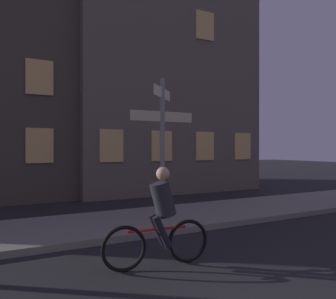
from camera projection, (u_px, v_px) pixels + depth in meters
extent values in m
cube|color=gray|center=(97.00, 226.00, 7.91)|extent=(40.00, 2.76, 0.14)
cylinder|color=gray|center=(162.00, 150.00, 7.95)|extent=(0.12, 0.12, 3.44)
cube|color=beige|center=(162.00, 93.00, 7.95)|extent=(0.85, 0.85, 0.24)
cube|color=beige|center=(162.00, 116.00, 7.95)|extent=(1.63, 0.03, 0.24)
torus|color=black|center=(124.00, 249.00, 5.14)|extent=(0.72, 0.12, 0.72)
torus|color=black|center=(188.00, 241.00, 5.57)|extent=(0.72, 0.12, 0.72)
cylinder|color=red|center=(157.00, 229.00, 5.36)|extent=(1.00, 0.13, 0.04)
cylinder|color=#26262D|center=(163.00, 199.00, 5.39)|extent=(0.48, 0.36, 0.61)
sphere|color=tan|center=(163.00, 174.00, 5.39)|extent=(0.22, 0.22, 0.22)
cylinder|color=black|center=(162.00, 232.00, 5.29)|extent=(0.35, 0.15, 0.55)
cylinder|color=black|center=(158.00, 229.00, 5.46)|extent=(0.35, 0.15, 0.55)
cube|color=#F2C672|center=(40.00, 146.00, 11.44)|extent=(0.90, 0.06, 1.20)
cube|color=#F2C672|center=(40.00, 77.00, 11.43)|extent=(0.90, 0.06, 1.20)
cube|color=#6B6056|center=(150.00, 2.00, 16.60)|extent=(8.26, 6.62, 18.35)
cube|color=#F2C672|center=(112.00, 146.00, 12.22)|extent=(0.90, 0.06, 1.20)
cube|color=#F2C672|center=(162.00, 146.00, 13.20)|extent=(0.90, 0.06, 1.20)
cube|color=#F2C672|center=(205.00, 146.00, 14.17)|extent=(0.90, 0.06, 1.20)
cube|color=#F2C672|center=(243.00, 146.00, 15.15)|extent=(0.90, 0.06, 1.20)
cube|color=#F2C672|center=(205.00, 26.00, 14.15)|extent=(0.90, 0.06, 1.20)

